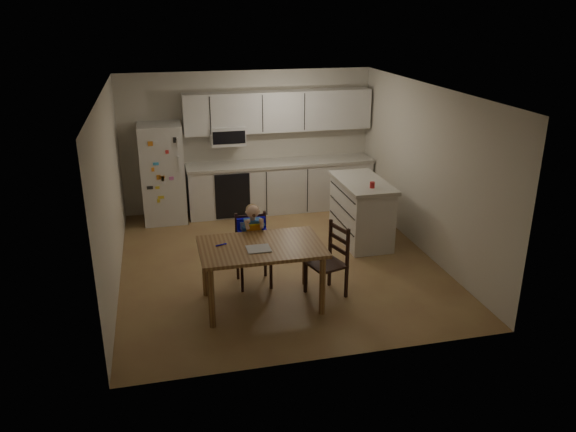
{
  "coord_description": "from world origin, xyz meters",
  "views": [
    {
      "loc": [
        -1.59,
        -7.35,
        3.54
      ],
      "look_at": [
        0.01,
        -0.58,
        0.93
      ],
      "focal_mm": 35.0,
      "sensor_mm": 36.0,
      "label": 1
    }
  ],
  "objects_px": {
    "chair_booster": "(253,236)",
    "dining_table": "(261,253)",
    "kitchen_island": "(361,211)",
    "chair_side": "(332,256)",
    "red_cup": "(372,185)",
    "refrigerator": "(163,173)"
  },
  "relations": [
    {
      "from": "red_cup",
      "to": "refrigerator",
      "type": "bearing_deg",
      "value": 146.27
    },
    {
      "from": "chair_side",
      "to": "refrigerator",
      "type": "bearing_deg",
      "value": -165.34
    },
    {
      "from": "dining_table",
      "to": "chair_side",
      "type": "height_order",
      "value": "chair_side"
    },
    {
      "from": "red_cup",
      "to": "chair_booster",
      "type": "bearing_deg",
      "value": -160.26
    },
    {
      "from": "dining_table",
      "to": "chair_side",
      "type": "bearing_deg",
      "value": 4.75
    },
    {
      "from": "kitchen_island",
      "to": "dining_table",
      "type": "xyz_separation_m",
      "value": [
        -1.93,
        -1.68,
        0.2
      ]
    },
    {
      "from": "refrigerator",
      "to": "kitchen_island",
      "type": "bearing_deg",
      "value": -28.73
    },
    {
      "from": "kitchen_island",
      "to": "chair_side",
      "type": "relative_size",
      "value": 1.42
    },
    {
      "from": "kitchen_island",
      "to": "chair_side",
      "type": "distance_m",
      "value": 1.88
    },
    {
      "from": "kitchen_island",
      "to": "red_cup",
      "type": "distance_m",
      "value": 0.65
    },
    {
      "from": "dining_table",
      "to": "refrigerator",
      "type": "bearing_deg",
      "value": 108.03
    },
    {
      "from": "chair_booster",
      "to": "refrigerator",
      "type": "bearing_deg",
      "value": 111.61
    },
    {
      "from": "kitchen_island",
      "to": "dining_table",
      "type": "relative_size",
      "value": 0.89
    },
    {
      "from": "refrigerator",
      "to": "red_cup",
      "type": "xyz_separation_m",
      "value": [
        3.02,
        -2.02,
        0.19
      ]
    },
    {
      "from": "chair_booster",
      "to": "dining_table",
      "type": "bearing_deg",
      "value": -90.15
    },
    {
      "from": "refrigerator",
      "to": "kitchen_island",
      "type": "relative_size",
      "value": 1.26
    },
    {
      "from": "chair_side",
      "to": "kitchen_island",
      "type": "bearing_deg",
      "value": 131.16
    },
    {
      "from": "refrigerator",
      "to": "dining_table",
      "type": "xyz_separation_m",
      "value": [
        1.08,
        -3.33,
        -0.15
      ]
    },
    {
      "from": "kitchen_island",
      "to": "chair_booster",
      "type": "distance_m",
      "value": 2.21
    },
    {
      "from": "red_cup",
      "to": "dining_table",
      "type": "relative_size",
      "value": 0.06
    },
    {
      "from": "chair_booster",
      "to": "chair_side",
      "type": "height_order",
      "value": "chair_booster"
    },
    {
      "from": "refrigerator",
      "to": "chair_side",
      "type": "distance_m",
      "value": 3.85
    }
  ]
}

